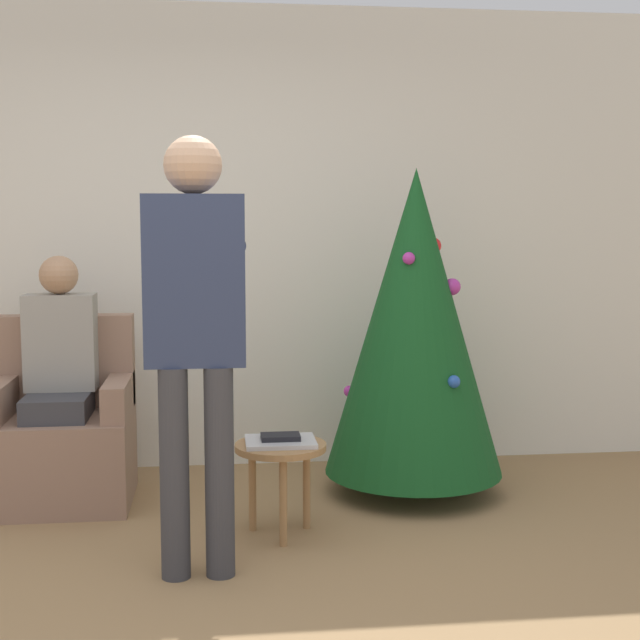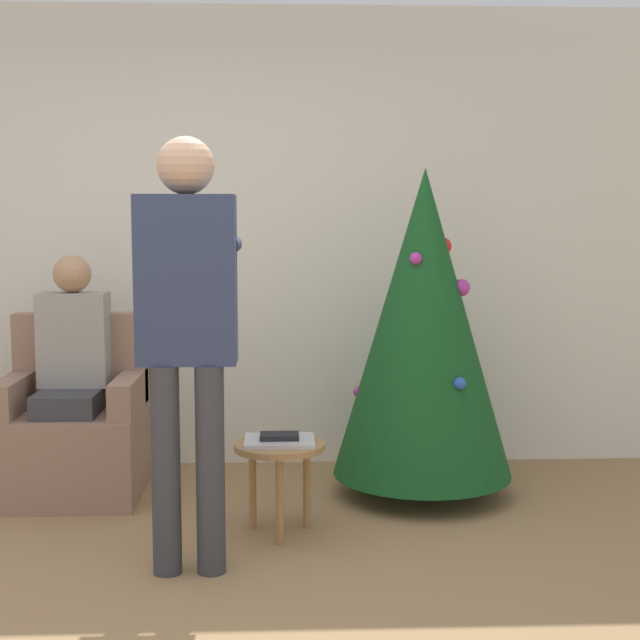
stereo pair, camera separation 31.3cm
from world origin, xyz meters
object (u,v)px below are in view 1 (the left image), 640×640
christmas_tree (415,322)px  armchair (62,436)px  person_standing (195,313)px  side_stool (281,457)px  person_seated (59,368)px

christmas_tree → armchair: size_ratio=1.81×
person_standing → armchair: bearing=124.6°
side_stool → person_seated: bearing=150.3°
person_seated → side_stool: bearing=-29.7°
side_stool → person_standing: bearing=-133.5°
christmas_tree → armchair: (-1.85, 0.08, -0.58)m
side_stool → christmas_tree: bearing=37.1°
side_stool → armchair: bearing=149.3°
christmas_tree → side_stool: bearing=-142.9°
christmas_tree → side_stool: 1.10m
christmas_tree → person_standing: person_standing is taller
christmas_tree → side_stool: size_ratio=3.99×
person_standing → side_stool: bearing=46.5°
christmas_tree → person_seated: bearing=178.3°
armchair → side_stool: 1.27m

